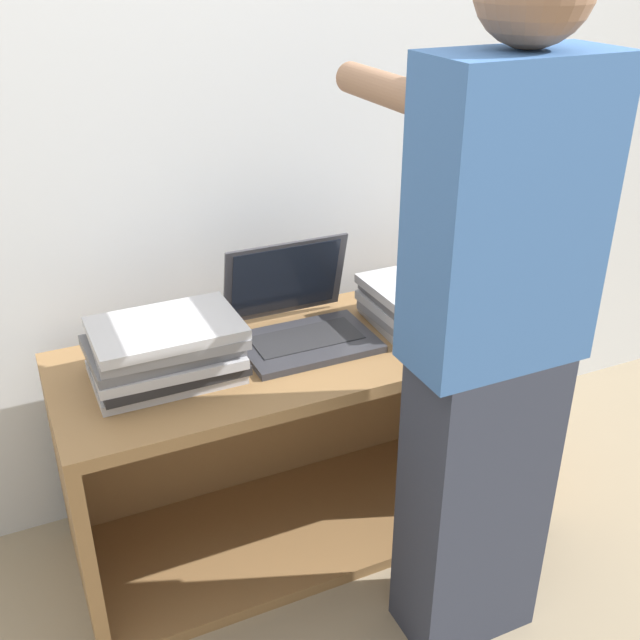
% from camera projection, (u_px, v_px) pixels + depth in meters
% --- Properties ---
extents(ground_plane, '(12.00, 12.00, 0.00)m').
position_uv_depth(ground_plane, '(347.00, 583.00, 2.19)').
color(ground_plane, gray).
extents(wall_back, '(8.00, 0.05, 2.40)m').
position_uv_depth(wall_back, '(254.00, 124.00, 2.17)').
color(wall_back, silver).
rests_on(wall_back, ground_plane).
extents(cart, '(1.41, 0.55, 0.66)m').
position_uv_depth(cart, '(300.00, 429.00, 2.31)').
color(cart, olive).
rests_on(cart, ground_plane).
extents(laptop_open, '(0.37, 0.33, 0.26)m').
position_uv_depth(laptop_open, '(300.00, 321.00, 2.13)').
color(laptop_open, '#333338').
rests_on(laptop_open, cart).
extents(laptop_stack_left, '(0.39, 0.27, 0.16)m').
position_uv_depth(laptop_stack_left, '(166.00, 351.00, 1.92)').
color(laptop_stack_left, '#B7B7BC').
rests_on(laptop_stack_left, cart).
extents(laptop_stack_right, '(0.39, 0.28, 0.13)m').
position_uv_depth(laptop_stack_right, '(431.00, 299.00, 2.23)').
color(laptop_stack_right, '#B7B7BC').
rests_on(laptop_stack_right, cart).
extents(person, '(0.40, 0.53, 1.72)m').
position_uv_depth(person, '(491.00, 341.00, 1.69)').
color(person, '#2D3342').
rests_on(person, ground_plane).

